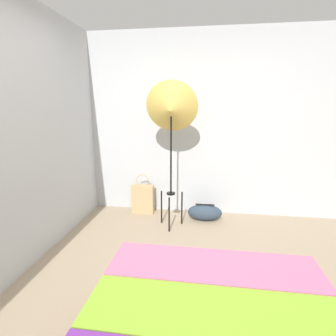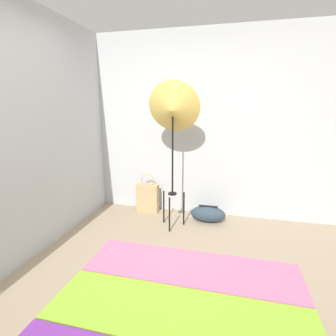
% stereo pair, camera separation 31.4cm
% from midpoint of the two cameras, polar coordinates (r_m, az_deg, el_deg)
% --- Properties ---
extents(ground_plane, '(14.00, 14.00, 0.00)m').
position_cam_midpoint_polar(ground_plane, '(2.37, -2.59, -28.38)').
color(ground_plane, gray).
extents(wall_back, '(8.00, 0.05, 2.60)m').
position_cam_midpoint_polar(wall_back, '(3.82, 3.05, 9.17)').
color(wall_back, '#B7BCC1').
rests_on(wall_back, ground_plane).
extents(wall_side_left, '(0.05, 8.00, 2.60)m').
position_cam_midpoint_polar(wall_side_left, '(3.33, -26.42, 7.21)').
color(wall_side_left, '#B7BCC1').
rests_on(wall_side_left, ground_plane).
extents(photo_umbrella, '(0.65, 0.36, 1.88)m').
position_cam_midpoint_polar(photo_umbrella, '(3.25, -2.15, 12.47)').
color(photo_umbrella, black).
rests_on(photo_umbrella, ground_plane).
extents(tote_bag, '(0.33, 0.13, 0.60)m').
position_cam_midpoint_polar(tote_bag, '(3.98, -7.75, -6.65)').
color(tote_bag, tan).
rests_on(tote_bag, ground_plane).
extents(duffel_bag, '(0.48, 0.23, 0.23)m').
position_cam_midpoint_polar(duffel_bag, '(3.76, 5.61, -9.64)').
color(duffel_bag, '#2D3D4C').
rests_on(duffel_bag, ground_plane).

